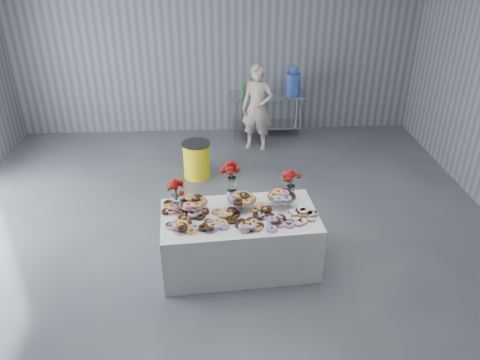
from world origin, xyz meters
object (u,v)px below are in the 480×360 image
at_px(prep_table, 267,107).
at_px(display_table, 239,240).
at_px(trash_barrel, 197,160).
at_px(person, 257,108).
at_px(water_jug, 293,81).

bearing_deg(prep_table, display_table, -100.89).
relative_size(display_table, trash_barrel, 3.01).
relative_size(prep_table, person, 0.92).
distance_m(prep_table, person, 0.66).
bearing_deg(display_table, person, 81.31).
distance_m(prep_table, trash_barrel, 2.20).
distance_m(display_table, person, 3.61).
relative_size(prep_table, trash_barrel, 2.38).
bearing_deg(trash_barrel, prep_table, 50.69).
xyz_separation_m(prep_table, person, (-0.25, -0.58, 0.20)).
distance_m(water_jug, person, 1.00).
distance_m(display_table, water_jug, 4.38).
bearing_deg(trash_barrel, display_table, -76.28).
xyz_separation_m(water_jug, person, (-0.75, -0.58, -0.33)).
xyz_separation_m(display_table, water_jug, (1.29, 4.11, 0.77)).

